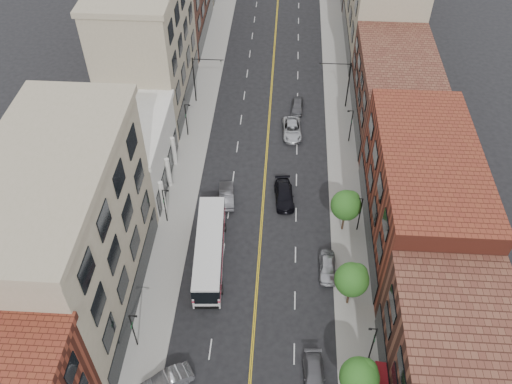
% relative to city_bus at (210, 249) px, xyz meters
% --- Properties ---
extents(sidewalk_left, '(4.00, 110.00, 0.15)m').
position_rel_city_bus_xyz_m(sidewalk_left, '(-4.73, 16.32, -1.85)').
color(sidewalk_left, gray).
rests_on(sidewalk_left, ground).
extents(sidewalk_right, '(4.00, 110.00, 0.15)m').
position_rel_city_bus_xyz_m(sidewalk_right, '(15.27, 16.32, -1.85)').
color(sidewalk_right, gray).
rests_on(sidewalk_right, ground).
extents(bldg_l_tanoffice, '(10.00, 22.00, 18.00)m').
position_rel_city_bus_xyz_m(bldg_l_tanoffice, '(-11.73, -5.68, 7.08)').
color(bldg_l_tanoffice, gray).
rests_on(bldg_l_tanoffice, ground).
extents(bldg_l_white, '(10.00, 14.00, 8.00)m').
position_rel_city_bus_xyz_m(bldg_l_white, '(-11.73, 12.32, 2.08)').
color(bldg_l_white, silver).
rests_on(bldg_l_white, ground).
extents(bldg_l_far_a, '(10.00, 20.00, 18.00)m').
position_rel_city_bus_xyz_m(bldg_l_far_a, '(-11.73, 29.32, 7.08)').
color(bldg_l_far_a, gray).
rests_on(bldg_l_far_a, ground).
extents(bldg_r_mid, '(10.00, 22.00, 12.00)m').
position_rel_city_bus_xyz_m(bldg_r_mid, '(22.27, 5.32, 4.08)').
color(bldg_r_mid, maroon).
rests_on(bldg_r_mid, ground).
extents(bldg_r_far_a, '(10.00, 20.00, 10.00)m').
position_rel_city_bus_xyz_m(bldg_r_far_a, '(22.27, 26.32, 3.08)').
color(bldg_r_far_a, '#582D23').
rests_on(bldg_r_far_a, ground).
extents(bldg_r_far_b, '(10.00, 22.00, 14.00)m').
position_rel_city_bus_xyz_m(bldg_r_far_b, '(22.27, 47.32, 5.08)').
color(bldg_r_far_b, gray).
rests_on(bldg_r_far_b, ground).
extents(tree_r_1, '(3.40, 3.40, 5.59)m').
position_rel_city_bus_xyz_m(tree_r_1, '(14.66, -14.61, 2.20)').
color(tree_r_1, black).
rests_on(tree_r_1, sidewalk_right).
extents(tree_r_2, '(3.40, 3.40, 5.59)m').
position_rel_city_bus_xyz_m(tree_r_2, '(14.66, -4.61, 2.20)').
color(tree_r_2, black).
rests_on(tree_r_2, sidewalk_right).
extents(tree_r_3, '(3.40, 3.40, 5.59)m').
position_rel_city_bus_xyz_m(tree_r_3, '(14.66, 5.39, 2.20)').
color(tree_r_3, black).
rests_on(tree_r_3, sidewalk_right).
extents(lamp_l_1, '(0.81, 0.55, 5.05)m').
position_rel_city_bus_xyz_m(lamp_l_1, '(-5.68, -10.68, 1.05)').
color(lamp_l_1, black).
rests_on(lamp_l_1, sidewalk_left).
extents(lamp_l_2, '(0.81, 0.55, 5.05)m').
position_rel_city_bus_xyz_m(lamp_l_2, '(-5.68, 5.32, 1.05)').
color(lamp_l_2, black).
rests_on(lamp_l_2, sidewalk_left).
extents(lamp_l_3, '(0.81, 0.55, 5.05)m').
position_rel_city_bus_xyz_m(lamp_l_3, '(-5.68, 21.32, 1.05)').
color(lamp_l_3, black).
rests_on(lamp_l_3, sidewalk_left).
extents(lamp_r_1, '(0.81, 0.55, 5.05)m').
position_rel_city_bus_xyz_m(lamp_r_1, '(16.22, -10.68, 1.05)').
color(lamp_r_1, black).
rests_on(lamp_r_1, sidewalk_right).
extents(lamp_r_2, '(0.81, 0.55, 5.05)m').
position_rel_city_bus_xyz_m(lamp_r_2, '(16.22, 5.32, 1.05)').
color(lamp_r_2, black).
rests_on(lamp_r_2, sidewalk_right).
extents(lamp_r_3, '(0.81, 0.55, 5.05)m').
position_rel_city_bus_xyz_m(lamp_r_3, '(16.22, 21.32, 1.05)').
color(lamp_r_3, black).
rests_on(lamp_r_3, sidewalk_right).
extents(signal_mast_left, '(4.49, 0.18, 7.20)m').
position_rel_city_bus_xyz_m(signal_mast_left, '(-4.99, 29.32, 2.72)').
color(signal_mast_left, black).
rests_on(signal_mast_left, sidewalk_left).
extents(signal_mast_right, '(4.49, 0.18, 7.20)m').
position_rel_city_bus_xyz_m(signal_mast_right, '(15.54, 29.32, 2.72)').
color(signal_mast_right, black).
rests_on(signal_mast_right, sidewalk_right).
extents(city_bus, '(3.73, 13.02, 3.31)m').
position_rel_city_bus_xyz_m(city_bus, '(0.00, 0.00, 0.00)').
color(city_bus, silver).
rests_on(city_bus, ground).
extents(car_angle_b, '(4.92, 3.90, 1.57)m').
position_rel_city_bus_xyz_m(car_angle_b, '(-2.13, -14.47, -1.14)').
color(car_angle_b, '#A9AAB0').
rests_on(car_angle_b, ground).
extents(car_parked_mid, '(2.16, 4.82, 1.37)m').
position_rel_city_bus_xyz_m(car_parked_mid, '(11.07, -13.11, -1.24)').
color(car_parked_mid, '#57565C').
rests_on(car_parked_mid, ground).
extents(car_parked_far, '(1.81, 4.41, 1.50)m').
position_rel_city_bus_xyz_m(car_parked_far, '(12.67, -0.81, -1.18)').
color(car_parked_far, '#A7A8AF').
rests_on(car_parked_far, ground).
extents(car_lane_behind, '(2.31, 5.10, 1.62)m').
position_rel_city_bus_xyz_m(car_lane_behind, '(0.83, 9.32, -1.11)').
color(car_lane_behind, '#48484C').
rests_on(car_lane_behind, ground).
extents(car_lane_a, '(2.77, 5.58, 1.56)m').
position_rel_city_bus_xyz_m(car_lane_a, '(7.78, 9.76, -1.14)').
color(car_lane_a, black).
rests_on(car_lane_a, ground).
extents(car_lane_b, '(2.90, 5.66, 1.53)m').
position_rel_city_bus_xyz_m(car_lane_b, '(8.55, 22.58, -1.16)').
color(car_lane_b, silver).
rests_on(car_lane_b, ground).
extents(car_lane_c, '(1.93, 4.22, 1.40)m').
position_rel_city_bus_xyz_m(car_lane_c, '(9.23, 28.18, -1.22)').
color(car_lane_c, '#4D4D52').
rests_on(car_lane_c, ground).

